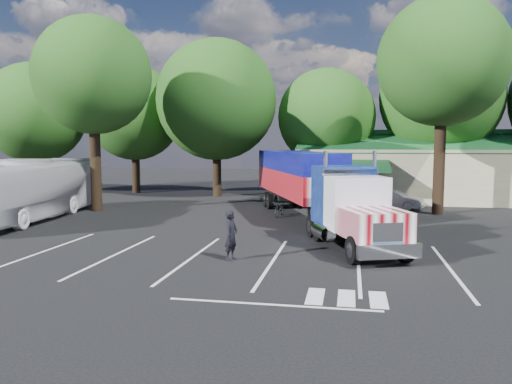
% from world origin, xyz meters
% --- Properties ---
extents(ground, '(120.00, 120.00, 0.00)m').
position_xyz_m(ground, '(0.00, 0.00, 0.00)').
color(ground, black).
rests_on(ground, ground).
extents(event_hall, '(24.20, 14.12, 5.55)m').
position_xyz_m(event_hall, '(13.74, 17.81, 2.21)').
color(event_hall, '#B8B089').
rests_on(event_hall, ground).
extents(tree_row_a, '(9.00, 9.00, 11.68)m').
position_xyz_m(tree_row_a, '(-22.00, 16.50, 7.16)').
color(tree_row_a, black).
rests_on(tree_row_a, ground).
extents(tree_row_b, '(8.40, 8.40, 11.35)m').
position_xyz_m(tree_row_b, '(-13.00, 17.80, 7.13)').
color(tree_row_b, black).
rests_on(tree_row_b, ground).
extents(tree_row_c, '(10.00, 10.00, 13.05)m').
position_xyz_m(tree_row_c, '(-5.00, 16.20, 8.04)').
color(tree_row_c, black).
rests_on(tree_row_c, ground).
extents(tree_row_d, '(8.00, 8.00, 10.60)m').
position_xyz_m(tree_row_d, '(4.00, 17.50, 6.58)').
color(tree_row_d, black).
rests_on(tree_row_d, ground).
extents(tree_row_e, '(9.60, 9.60, 12.90)m').
position_xyz_m(tree_row_e, '(13.00, 18.00, 8.09)').
color(tree_row_e, black).
rests_on(tree_row_e, ground).
extents(tree_near_left, '(7.60, 7.60, 12.65)m').
position_xyz_m(tree_near_left, '(-10.50, 6.00, 8.81)').
color(tree_near_left, black).
rests_on(tree_near_left, ground).
extents(tree_near_right, '(8.00, 8.00, 13.50)m').
position_xyz_m(tree_near_right, '(11.50, 8.50, 9.46)').
color(tree_near_right, black).
rests_on(tree_near_right, ground).
extents(semi_truck, '(9.18, 19.35, 4.14)m').
position_xyz_m(semi_truck, '(3.70, 3.81, 2.34)').
color(semi_truck, black).
rests_on(semi_truck, ground).
extents(woman, '(0.61, 0.79, 1.92)m').
position_xyz_m(woman, '(1.60, -6.00, 0.96)').
color(woman, black).
rests_on(woman, ground).
extents(bicycle, '(0.84, 1.77, 0.89)m').
position_xyz_m(bicycle, '(1.80, 5.74, 0.45)').
color(bicycle, black).
rests_on(bicycle, ground).
extents(tour_bus, '(4.38, 13.07, 3.57)m').
position_xyz_m(tour_bus, '(-12.34, 1.73, 1.79)').
color(tour_bus, silver).
rests_on(tour_bus, ground).
extents(silver_sedan, '(4.14, 2.61, 1.29)m').
position_xyz_m(silver_sedan, '(8.97, 10.50, 0.64)').
color(silver_sedan, '#93969A').
rests_on(silver_sedan, ground).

